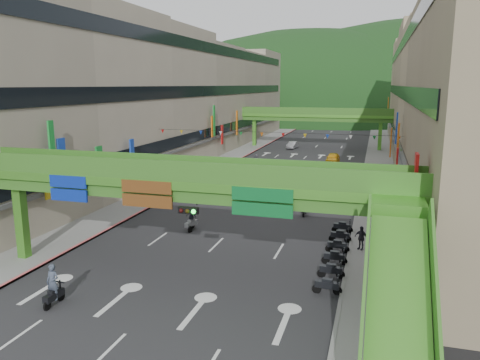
% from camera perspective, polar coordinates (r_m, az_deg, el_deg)
% --- Properties ---
extents(ground, '(320.00, 320.00, 0.00)m').
position_cam_1_polar(ground, '(23.23, -13.17, -17.26)').
color(ground, black).
rests_on(ground, ground).
extents(road_slab, '(18.00, 140.00, 0.02)m').
position_cam_1_polar(road_slab, '(69.25, 7.46, 2.26)').
color(road_slab, '#28282B').
rests_on(road_slab, ground).
extents(sidewalk_left, '(4.00, 140.00, 0.15)m').
position_cam_1_polar(sidewalk_left, '(71.72, -1.26, 2.73)').
color(sidewalk_left, gray).
rests_on(sidewalk_left, ground).
extents(sidewalk_right, '(4.00, 140.00, 0.15)m').
position_cam_1_polar(sidewalk_right, '(68.46, 16.60, 1.83)').
color(sidewalk_right, gray).
rests_on(sidewalk_right, ground).
extents(curb_left, '(0.20, 140.00, 0.18)m').
position_cam_1_polar(curb_left, '(71.17, 0.20, 2.68)').
color(curb_left, '#CC5959').
rests_on(curb_left, ground).
extents(curb_right, '(0.20, 140.00, 0.18)m').
position_cam_1_polar(curb_right, '(68.46, 15.01, 1.93)').
color(curb_right, gray).
rests_on(curb_right, ground).
extents(building_row_left, '(12.80, 95.00, 19.00)m').
position_cam_1_polar(building_row_left, '(73.67, -7.28, 10.21)').
color(building_row_left, '#9E937F').
rests_on(building_row_left, ground).
extents(building_row_right, '(12.80, 95.00, 19.00)m').
position_cam_1_polar(building_row_right, '(68.12, 23.82, 9.23)').
color(building_row_right, gray).
rests_on(building_row_right, ground).
extents(overpass_near, '(28.00, 12.27, 7.10)m').
position_cam_1_polar(overpass_near, '(25.51, -5.96, -1.82)').
color(overpass_near, '#4C9E2D').
rests_on(overpass_near, ground).
extents(overpass_far, '(28.00, 2.20, 7.10)m').
position_cam_1_polar(overpass_far, '(83.41, 9.18, 7.51)').
color(overpass_far, '#4C9E2D').
rests_on(overpass_far, ground).
extents(hill_left, '(168.00, 140.00, 112.00)m').
position_cam_1_polar(hill_left, '(179.71, 8.23, 7.91)').
color(hill_left, '#1C4419').
rests_on(hill_left, ground).
extents(hill_right, '(208.00, 176.00, 128.00)m').
position_cam_1_polar(hill_right, '(198.41, 20.69, 7.63)').
color(hill_right, '#1C4419').
rests_on(hill_right, ground).
extents(bunting_string, '(26.00, 0.36, 0.47)m').
position_cam_1_polar(bunting_string, '(48.96, 3.96, 5.53)').
color(bunting_string, black).
rests_on(bunting_string, ground).
extents(scooter_rider_near, '(0.69, 1.60, 2.22)m').
position_cam_1_polar(scooter_rider_near, '(26.07, -21.83, -11.92)').
color(scooter_rider_near, black).
rests_on(scooter_rider_near, ground).
extents(scooter_rider_mid, '(0.75, 1.60, 1.86)m').
position_cam_1_polar(scooter_rider_mid, '(40.59, 7.90, -3.01)').
color(scooter_rider_mid, black).
rests_on(scooter_rider_mid, ground).
extents(scooter_rider_left, '(0.94, 1.58, 1.86)m').
position_cam_1_polar(scooter_rider_left, '(36.33, -5.97, -4.76)').
color(scooter_rider_left, gray).
rests_on(scooter_rider_left, ground).
extents(scooter_rider_far, '(0.93, 1.58, 2.06)m').
position_cam_1_polar(scooter_rider_far, '(62.02, 1.97, 2.24)').
color(scooter_rider_far, maroon).
rests_on(scooter_rider_far, ground).
extents(parked_scooter_row, '(1.60, 11.56, 1.08)m').
position_cam_1_polar(parked_scooter_row, '(31.22, 11.64, -8.45)').
color(parked_scooter_row, black).
rests_on(parked_scooter_row, ground).
extents(car_silver, '(1.73, 3.97, 1.27)m').
position_cam_1_polar(car_silver, '(82.89, 6.43, 4.25)').
color(car_silver, '#96989D').
rests_on(car_silver, ground).
extents(car_yellow, '(1.87, 4.33, 1.46)m').
position_cam_1_polar(car_yellow, '(68.34, 11.24, 2.63)').
color(car_yellow, gold).
rests_on(car_yellow, ground).
extents(pedestrian_red, '(1.00, 0.84, 1.86)m').
position_cam_1_polar(pedestrian_red, '(27.56, 19.12, -10.72)').
color(pedestrian_red, '#B72207').
rests_on(pedestrian_red, ground).
extents(pedestrian_dark, '(1.03, 0.79, 1.62)m').
position_cam_1_polar(pedestrian_dark, '(32.77, 14.53, -7.08)').
color(pedestrian_dark, black).
rests_on(pedestrian_dark, ground).
extents(pedestrian_blue, '(0.93, 0.86, 1.68)m').
position_cam_1_polar(pedestrian_blue, '(43.84, 18.20, -2.54)').
color(pedestrian_blue, '#3B415D').
rests_on(pedestrian_blue, ground).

